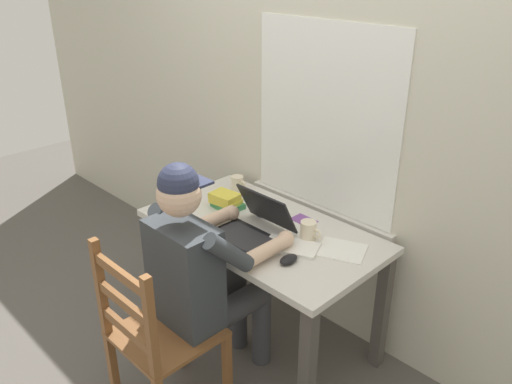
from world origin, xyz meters
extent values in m
plane|color=#56514C|center=(0.00, 0.00, 0.00)|extent=(8.00, 8.00, 0.00)
cube|color=beige|center=(0.00, 0.42, 1.30)|extent=(6.00, 0.04, 2.60)
cube|color=white|center=(0.06, 0.40, 1.22)|extent=(0.91, 0.01, 0.98)
cube|color=beige|center=(0.06, 0.39, 0.71)|extent=(0.97, 0.06, 0.04)
cube|color=beige|center=(0.00, 0.00, 0.70)|extent=(1.25, 0.69, 0.03)
cube|color=#4C4742|center=(-0.57, -0.29, 0.34)|extent=(0.06, 0.06, 0.68)
cube|color=#4C4742|center=(0.57, -0.29, 0.34)|extent=(0.06, 0.06, 0.68)
cube|color=#4C4742|center=(-0.57, 0.29, 0.34)|extent=(0.06, 0.06, 0.68)
cube|color=#4C4742|center=(0.57, 0.29, 0.34)|extent=(0.06, 0.06, 0.68)
cube|color=#33383D|center=(0.03, -0.52, 0.70)|extent=(0.34, 0.20, 0.50)
sphere|color=#DBB293|center=(0.03, -0.52, 1.09)|extent=(0.19, 0.19, 0.19)
sphere|color=#282D47|center=(0.03, -0.52, 1.14)|extent=(0.17, 0.17, 0.17)
cube|color=#282D47|center=(0.03, -0.44, 1.12)|extent=(0.13, 0.10, 0.01)
cylinder|color=#38383D|center=(-0.06, -0.32, 0.45)|extent=(0.13, 0.40, 0.13)
cylinder|color=#38383D|center=(0.12, -0.32, 0.45)|extent=(0.13, 0.40, 0.13)
cylinder|color=#38383D|center=(-0.06, -0.12, 0.22)|extent=(0.10, 0.10, 0.45)
cylinder|color=#38383D|center=(0.12, -0.12, 0.22)|extent=(0.10, 0.10, 0.45)
cylinder|color=#33383D|center=(-0.17, -0.43, 0.86)|extent=(0.10, 0.25, 0.24)
cylinder|color=#DBB293|center=(-0.17, -0.20, 0.77)|extent=(0.07, 0.28, 0.07)
sphere|color=#DBB293|center=(-0.16, -0.06, 0.77)|extent=(0.08, 0.08, 0.08)
cylinder|color=#33383D|center=(0.23, -0.43, 0.86)|extent=(0.10, 0.25, 0.24)
cylinder|color=#DBB293|center=(0.23, -0.20, 0.77)|extent=(0.07, 0.28, 0.07)
sphere|color=#DBB293|center=(0.22, -0.06, 0.77)|extent=(0.08, 0.08, 0.08)
cube|color=brown|center=(0.03, -0.64, 0.44)|extent=(0.42, 0.42, 0.02)
cube|color=brown|center=(0.22, -0.45, 0.21)|extent=(0.04, 0.04, 0.43)
cube|color=brown|center=(-0.16, -0.45, 0.21)|extent=(0.04, 0.04, 0.43)
cube|color=brown|center=(-0.16, -0.83, 0.21)|extent=(0.04, 0.04, 0.43)
cube|color=brown|center=(0.22, -0.83, 0.69)|extent=(0.04, 0.04, 0.48)
cube|color=brown|center=(-0.16, -0.83, 0.69)|extent=(0.04, 0.04, 0.48)
cube|color=brown|center=(0.03, -0.83, 0.57)|extent=(0.36, 0.02, 0.04)
cube|color=brown|center=(0.03, -0.83, 0.71)|extent=(0.36, 0.02, 0.04)
cube|color=brown|center=(0.03, -0.83, 0.85)|extent=(0.36, 0.02, 0.04)
cube|color=black|center=(0.03, -0.15, 0.73)|extent=(0.33, 0.23, 0.02)
cube|color=#2B2B2D|center=(0.03, -0.15, 0.74)|extent=(0.29, 0.17, 0.00)
cube|color=black|center=(0.03, 0.01, 0.83)|extent=(0.33, 0.11, 0.20)
cube|color=silver|center=(0.03, 0.01, 0.83)|extent=(0.29, 0.09, 0.17)
ellipsoid|color=black|center=(0.32, -0.15, 0.74)|extent=(0.06, 0.10, 0.03)
cylinder|color=beige|center=(0.25, 0.07, 0.77)|extent=(0.08, 0.08, 0.10)
torus|color=beige|center=(0.30, 0.07, 0.77)|extent=(0.05, 0.01, 0.05)
cylinder|color=#2D384C|center=(-0.09, 0.11, 0.76)|extent=(0.08, 0.08, 0.09)
torus|color=#2D384C|center=(-0.04, 0.11, 0.77)|extent=(0.05, 0.01, 0.05)
cylinder|color=beige|center=(-0.42, 0.22, 0.76)|extent=(0.08, 0.08, 0.09)
torus|color=beige|center=(-0.37, 0.22, 0.77)|extent=(0.05, 0.01, 0.05)
cube|color=#38844C|center=(-0.29, 0.03, 0.73)|extent=(0.16, 0.13, 0.03)
cube|color=gold|center=(-0.30, 0.02, 0.76)|extent=(0.17, 0.13, 0.02)
cube|color=gold|center=(-0.30, 0.02, 0.79)|extent=(0.16, 0.13, 0.03)
cube|color=white|center=(0.25, -0.04, 0.73)|extent=(0.29, 0.23, 0.02)
cube|color=white|center=(0.43, 0.11, 0.72)|extent=(0.27, 0.26, 0.01)
cube|color=#7A4293|center=(0.10, 0.21, 0.72)|extent=(0.13, 0.09, 0.00)
camera|label=1|loc=(1.63, -1.66, 2.00)|focal=36.20mm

